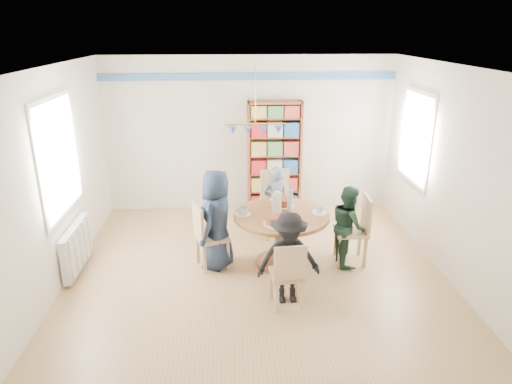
{
  "coord_description": "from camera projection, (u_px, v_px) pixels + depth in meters",
  "views": [
    {
      "loc": [
        -0.33,
        -5.32,
        3.14
      ],
      "look_at": [
        0.0,
        0.4,
        1.05
      ],
      "focal_mm": 32.0,
      "sensor_mm": 36.0,
      "label": 1
    }
  ],
  "objects": [
    {
      "name": "dining_table",
      "position": [
        281.0,
        227.0,
        6.23
      ],
      "size": [
        1.3,
        1.3,
        0.75
      ],
      "color": "brown",
      "rests_on": "ground"
    },
    {
      "name": "person_near",
      "position": [
        289.0,
        258.0,
        5.35
      ],
      "size": [
        0.76,
        0.46,
        1.15
      ],
      "primitive_type": "imported",
      "rotation": [
        0.0,
        0.0,
        0.05
      ],
      "color": "black",
      "rests_on": "ground"
    },
    {
      "name": "person_right",
      "position": [
        348.0,
        225.0,
        6.26
      ],
      "size": [
        0.47,
        0.58,
        1.13
      ],
      "primitive_type": "imported",
      "rotation": [
        0.0,
        0.0,
        1.64
      ],
      "color": "#193225",
      "rests_on": "ground"
    },
    {
      "name": "person_left",
      "position": [
        217.0,
        220.0,
        6.13
      ],
      "size": [
        0.65,
        0.79,
        1.38
      ],
      "primitive_type": "imported",
      "rotation": [
        0.0,
        0.0,
        -1.93
      ],
      "color": "#192538",
      "rests_on": "ground"
    },
    {
      "name": "bookshelf",
      "position": [
        274.0,
        158.0,
        7.97
      ],
      "size": [
        0.93,
        0.28,
        1.96
      ],
      "color": "brown",
      "rests_on": "ground"
    },
    {
      "name": "chair_far",
      "position": [
        276.0,
        200.0,
        7.17
      ],
      "size": [
        0.51,
        0.51,
        1.04
      ],
      "color": "#D5AA83",
      "rests_on": "ground"
    },
    {
      "name": "chair_near",
      "position": [
        288.0,
        272.0,
        5.26
      ],
      "size": [
        0.41,
        0.41,
        0.85
      ],
      "color": "#D5AA83",
      "rests_on": "ground"
    },
    {
      "name": "tableware",
      "position": [
        279.0,
        208.0,
        6.16
      ],
      "size": [
        1.26,
        1.26,
        0.33
      ],
      "color": "white",
      "rests_on": "dining_table"
    },
    {
      "name": "radiator",
      "position": [
        77.0,
        247.0,
        6.12
      ],
      "size": [
        0.12,
        1.0,
        0.6
      ],
      "color": "silver",
      "rests_on": "ground"
    },
    {
      "name": "room_shell",
      "position": [
        235.0,
        140.0,
        6.32
      ],
      "size": [
        5.0,
        5.0,
        5.0
      ],
      "color": "white",
      "rests_on": "ground"
    },
    {
      "name": "chair_left",
      "position": [
        206.0,
        233.0,
        6.15
      ],
      "size": [
        0.52,
        0.52,
        0.92
      ],
      "color": "#D5AA83",
      "rests_on": "ground"
    },
    {
      "name": "person_far",
      "position": [
        276.0,
        202.0,
        7.08
      ],
      "size": [
        0.45,
        0.33,
        1.14
      ],
      "primitive_type": "imported",
      "rotation": [
        0.0,
        0.0,
        3.29
      ],
      "color": "gray",
      "rests_on": "ground"
    },
    {
      "name": "chair_right",
      "position": [
        357.0,
        226.0,
        6.31
      ],
      "size": [
        0.45,
        0.45,
        0.97
      ],
      "color": "#D5AA83",
      "rests_on": "ground"
    },
    {
      "name": "ground",
      "position": [
        258.0,
        276.0,
        6.08
      ],
      "size": [
        5.0,
        5.0,
        0.0
      ],
      "primitive_type": "plane",
      "color": "tan"
    }
  ]
}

